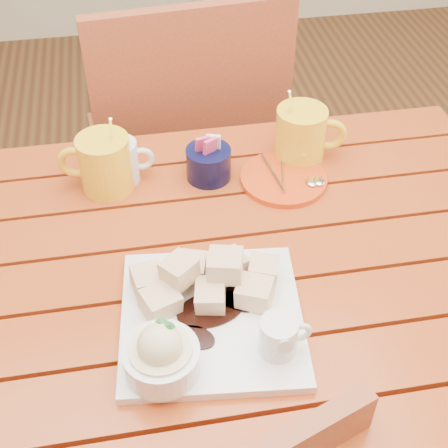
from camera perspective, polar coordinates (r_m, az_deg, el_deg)
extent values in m
cube|color=maroon|center=(0.91, 0.08, -14.75)|extent=(1.20, 0.11, 0.03)
cube|color=maroon|center=(0.97, -1.11, -9.17)|extent=(1.20, 0.11, 0.03)
cube|color=maroon|center=(1.05, -2.11, -4.33)|extent=(1.20, 0.11, 0.03)
cube|color=maroon|center=(1.13, -2.97, -0.16)|extent=(1.20, 0.11, 0.03)
cube|color=maroon|center=(1.21, -3.70, 3.44)|extent=(1.20, 0.11, 0.03)
cube|color=maroon|center=(1.31, -4.34, 6.55)|extent=(1.20, 0.11, 0.03)
cube|color=maroon|center=(1.35, -4.31, 5.08)|extent=(1.12, 0.04, 0.08)
cylinder|color=maroon|center=(1.68, 15.25, -1.99)|extent=(0.06, 0.06, 0.72)
cube|color=white|center=(0.95, -1.13, -8.60)|extent=(0.30, 0.30, 0.02)
cube|color=#C1743B|center=(0.98, -3.11, -4.02)|extent=(0.06, 0.06, 0.04)
cube|color=#C1743B|center=(0.94, -4.12, -4.26)|extent=(0.07, 0.07, 0.04)
cube|color=#C1743B|center=(0.94, 0.11, -3.79)|extent=(0.06, 0.06, 0.04)
cube|color=#C1743B|center=(0.97, -6.97, -5.14)|extent=(0.06, 0.06, 0.04)
cube|color=#C1743B|center=(0.98, 3.61, -4.28)|extent=(0.06, 0.06, 0.04)
cube|color=#C1743B|center=(0.94, -5.83, -7.11)|extent=(0.06, 0.06, 0.04)
cube|color=#C1743B|center=(0.94, -1.25, -6.60)|extent=(0.06, 0.06, 0.04)
cube|color=#C1743B|center=(0.95, 2.82, -6.30)|extent=(0.06, 0.06, 0.04)
cube|color=#C1743B|center=(0.99, 0.48, -3.83)|extent=(0.06, 0.06, 0.04)
cylinder|color=white|center=(0.88, -5.72, -12.22)|extent=(0.11, 0.11, 0.04)
cylinder|color=#F8E8B6|center=(0.87, -5.78, -11.78)|extent=(0.09, 0.09, 0.03)
sphere|color=#F8E8B6|center=(0.85, -5.87, -10.97)|extent=(0.06, 0.06, 0.06)
cone|color=#287D30|center=(0.83, -5.05, -9.36)|extent=(0.03, 0.04, 0.03)
cone|color=#287D30|center=(0.84, -5.84, -9.02)|extent=(0.03, 0.03, 0.02)
cylinder|color=white|center=(0.89, 4.98, -10.18)|extent=(0.05, 0.05, 0.06)
cylinder|color=black|center=(0.87, 5.08, -9.18)|extent=(0.04, 0.04, 0.01)
cone|color=white|center=(0.86, 5.51, -10.73)|extent=(0.02, 0.02, 0.03)
torus|color=white|center=(0.89, 6.95, -9.80)|extent=(0.04, 0.01, 0.04)
cylinder|color=yellow|center=(1.18, -10.80, 5.45)|extent=(0.10, 0.10, 0.11)
cylinder|color=black|center=(1.15, -11.09, 7.26)|extent=(0.08, 0.08, 0.01)
torus|color=yellow|center=(1.19, -13.46, 5.49)|extent=(0.07, 0.03, 0.07)
cylinder|color=silver|center=(1.16, -10.26, 7.36)|extent=(0.02, 0.07, 0.14)
cylinder|color=yellow|center=(1.24, 6.99, 8.11)|extent=(0.10, 0.10, 0.11)
cylinder|color=black|center=(1.21, 7.17, 9.90)|extent=(0.08, 0.08, 0.01)
torus|color=yellow|center=(1.25, 9.62, 8.05)|extent=(0.07, 0.03, 0.07)
cylinder|color=silver|center=(1.22, 6.25, 9.81)|extent=(0.04, 0.06, 0.14)
cylinder|color=white|center=(1.20, -9.50, 5.63)|extent=(0.07, 0.07, 0.08)
cylinder|color=white|center=(1.18, -9.70, 7.09)|extent=(0.06, 0.06, 0.01)
cone|color=white|center=(1.15, -9.57, 5.76)|extent=(0.03, 0.03, 0.03)
torus|color=white|center=(1.20, -7.52, 5.95)|extent=(0.05, 0.01, 0.05)
cylinder|color=black|center=(1.19, -1.42, 5.56)|extent=(0.09, 0.09, 0.06)
cube|color=#D93B71|center=(1.17, -1.98, 7.15)|extent=(0.03, 0.02, 0.04)
cube|color=white|center=(1.17, -0.96, 7.36)|extent=(0.03, 0.02, 0.04)
cube|color=#D93B71|center=(1.16, -1.30, 6.97)|extent=(0.03, 0.02, 0.04)
cylinder|color=red|center=(1.20, 5.48, 4.15)|extent=(0.17, 0.17, 0.01)
cylinder|color=silver|center=(1.20, 4.54, 4.68)|extent=(0.02, 0.12, 0.01)
cylinder|color=silver|center=(1.20, 5.40, 4.77)|extent=(0.03, 0.12, 0.01)
ellipsoid|color=silver|center=(1.19, 7.99, 3.87)|extent=(0.02, 0.03, 0.01)
ellipsoid|color=silver|center=(1.19, 8.63, 3.93)|extent=(0.02, 0.03, 0.01)
cube|color=brown|center=(1.76, -4.07, 6.86)|extent=(0.50, 0.50, 0.03)
cylinder|color=brown|center=(2.10, 0.34, 5.27)|extent=(0.04, 0.04, 0.46)
cylinder|color=brown|center=(2.05, -10.33, 3.39)|extent=(0.04, 0.04, 0.46)
cylinder|color=brown|center=(1.81, 3.76, -2.00)|extent=(0.04, 0.04, 0.46)
cylinder|color=brown|center=(1.76, -8.55, -4.41)|extent=(0.04, 0.04, 0.46)
cube|color=brown|center=(1.45, -2.73, 10.54)|extent=(0.46, 0.08, 0.48)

